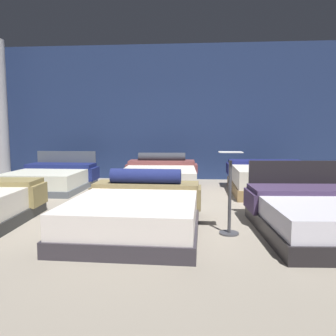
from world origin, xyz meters
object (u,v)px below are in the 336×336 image
object	(u,v)px
bed_1	(137,211)
bed_2	(324,216)
bed_3	(52,179)
bed_5	(272,179)
bed_4	(160,178)
price_sign	(230,203)

from	to	relation	value
bed_1	bed_2	world-z (taller)	bed_2
bed_1	bed_2	distance (m)	2.32
bed_3	bed_5	bearing A→B (deg)	-0.90
bed_3	bed_4	world-z (taller)	bed_3
bed_4	price_sign	xyz separation A→B (m)	(1.16, -2.96, 0.12)
price_sign	bed_1	bearing A→B (deg)	175.63
bed_2	bed_5	xyz separation A→B (m)	(-0.00, 2.85, 0.05)
bed_1	bed_5	bearing A→B (deg)	52.36
bed_1	bed_5	distance (m)	3.68
bed_2	bed_3	distance (m)	5.54
bed_2	bed_4	size ratio (longest dim) A/B	0.94
bed_5	bed_3	bearing A→B (deg)	179.83
bed_3	price_sign	bearing A→B (deg)	-40.33
bed_5	bed_4	bearing A→B (deg)	-179.86
bed_5	price_sign	size ratio (longest dim) A/B	2.06
bed_2	bed_4	world-z (taller)	bed_2
bed_1	price_sign	world-z (taller)	price_sign
bed_2	bed_3	xyz separation A→B (m)	(-4.72, 2.91, -0.00)
bed_3	bed_4	bearing A→B (deg)	-1.20
bed_1	price_sign	distance (m)	1.17
bed_5	price_sign	world-z (taller)	price_sign
bed_3	bed_5	world-z (taller)	bed_3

